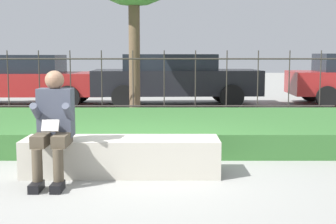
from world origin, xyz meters
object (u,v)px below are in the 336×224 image
object	(u,v)px
stone_bench	(124,158)
car_parked_left	(24,79)
car_parked_center	(177,78)
person_seated_reader	(56,122)

from	to	relation	value
stone_bench	car_parked_left	xyz separation A→B (m)	(-3.48, 7.42, 0.55)
stone_bench	car_parked_center	bearing A→B (deg)	84.46
car_parked_left	stone_bench	bearing A→B (deg)	-66.11
stone_bench	person_seated_reader	distance (m)	0.91
person_seated_reader	car_parked_left	world-z (taller)	car_parked_left
stone_bench	car_parked_left	size ratio (longest dim) A/B	0.50
person_seated_reader	car_parked_left	distance (m)	8.22
car_parked_center	car_parked_left	size ratio (longest dim) A/B	1.01
person_seated_reader	car_parked_center	xyz separation A→B (m)	(1.44, 7.83, 0.09)
stone_bench	car_parked_left	bearing A→B (deg)	115.13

